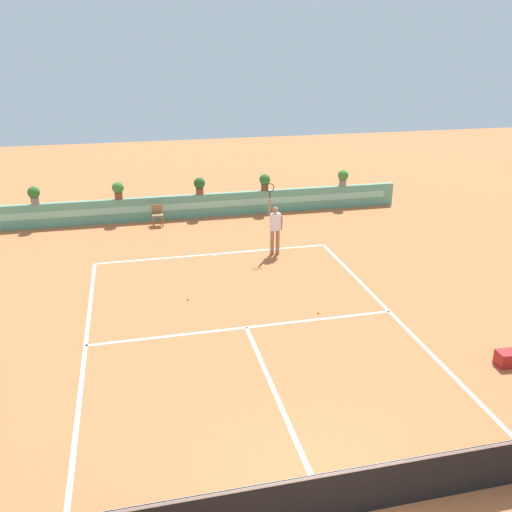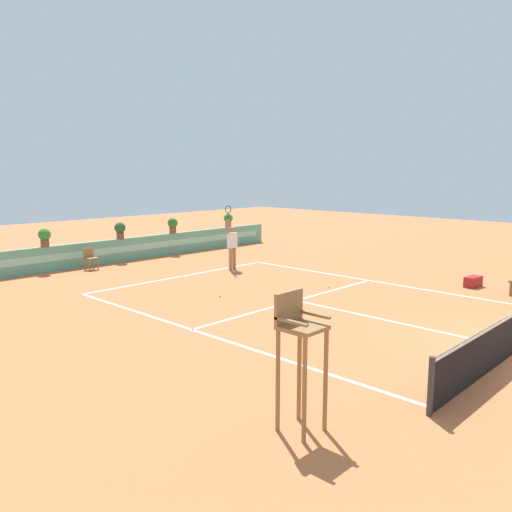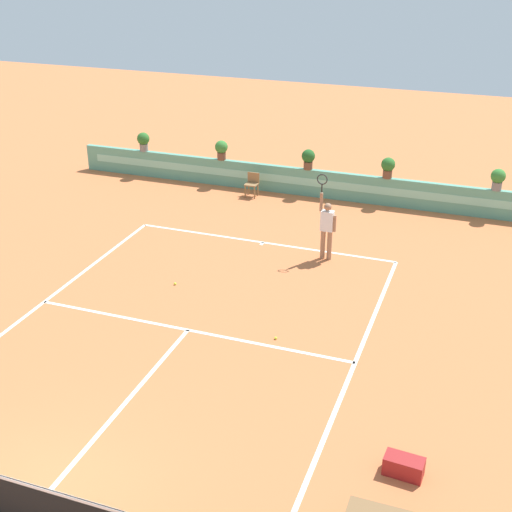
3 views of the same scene
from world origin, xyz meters
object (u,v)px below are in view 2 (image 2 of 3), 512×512
umpire_chair (299,345)px  potted_plant_right (173,225)px  gear_bag (473,282)px  ball_kid_chair (90,258)px  tennis_player (232,244)px  tennis_ball_near_baseline (329,287)px  tennis_ball_mid_court (220,296)px  potted_plant_centre (120,229)px  potted_plant_far_right (228,219)px  potted_plant_left (44,236)px

umpire_chair → potted_plant_right: bearing=58.7°
gear_bag → ball_kid_chair: bearing=120.9°
tennis_player → tennis_ball_near_baseline: 4.81m
tennis_player → tennis_ball_mid_court: size_ratio=38.01×
potted_plant_right → potted_plant_centre: size_ratio=1.00×
tennis_ball_mid_court → potted_plant_centre: size_ratio=0.09×
potted_plant_right → potted_plant_far_right: bearing=0.0°
potted_plant_far_right → potted_plant_right: (-3.60, 0.00, 0.00)m
tennis_ball_mid_court → potted_plant_right: bearing=61.7°
tennis_ball_mid_court → umpire_chair: bearing=-124.4°
tennis_player → potted_plant_left: (-5.33, 4.96, 0.36)m
tennis_ball_mid_court → tennis_ball_near_baseline: bearing=-26.1°
ball_kid_chair → potted_plant_centre: (1.86, 0.73, 0.93)m
umpire_chair → potted_plant_far_right: umpire_chair is taller
potted_plant_far_right → tennis_ball_mid_court: bearing=-134.7°
gear_bag → potted_plant_right: potted_plant_right is taller
gear_bag → tennis_ball_near_baseline: gear_bag is taller
tennis_ball_near_baseline → potted_plant_far_right: size_ratio=0.09×
tennis_player → tennis_ball_mid_court: 4.67m
potted_plant_left → potted_plant_centre: bearing=0.0°
gear_bag → tennis_player: size_ratio=0.27×
ball_kid_chair → tennis_player: size_ratio=0.33×
ball_kid_chair → tennis_ball_near_baseline: ball_kid_chair is taller
tennis_ball_near_baseline → potted_plant_far_right: bearing=65.4°
ball_kid_chair → potted_plant_far_right: potted_plant_far_right is taller
potted_plant_far_right → tennis_ball_near_baseline: bearing=-114.6°
umpire_chair → tennis_ball_near_baseline: bearing=33.2°
umpire_chair → potted_plant_left: (3.00, 15.13, 0.07)m
potted_plant_far_right → tennis_player: bearing=-131.9°
gear_bag → potted_plant_left: bearing=124.1°
gear_bag → tennis_player: tennis_player is taller
umpire_chair → ball_kid_chair: size_ratio=2.52×
tennis_ball_mid_court → potted_plant_left: potted_plant_left is taller
umpire_chair → potted_plant_centre: bearing=67.2°
gear_bag → potted_plant_right: 13.47m
umpire_chair → tennis_player: (8.33, 10.17, -0.29)m
ball_kid_chair → potted_plant_right: bearing=8.9°
ball_kid_chair → potted_plant_centre: size_ratio=1.17×
gear_bag → tennis_player: bearing=113.6°
tennis_player → potted_plant_centre: (-1.99, 4.96, 0.36)m
potted_plant_centre → tennis_ball_mid_court: bearing=-100.3°
umpire_chair → potted_plant_right: umpire_chair is taller
tennis_ball_near_baseline → potted_plant_far_right: potted_plant_far_right is taller
tennis_ball_mid_court → potted_plant_centre: bearing=79.7°
tennis_player → potted_plant_far_right: 6.68m
potted_plant_far_right → potted_plant_right: bearing=180.0°
tennis_ball_mid_court → potted_plant_right: 9.15m
potted_plant_far_right → potted_plant_right: size_ratio=1.00×
tennis_player → potted_plant_right: bearing=80.2°
tennis_ball_near_baseline → potted_plant_left: size_ratio=0.09×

